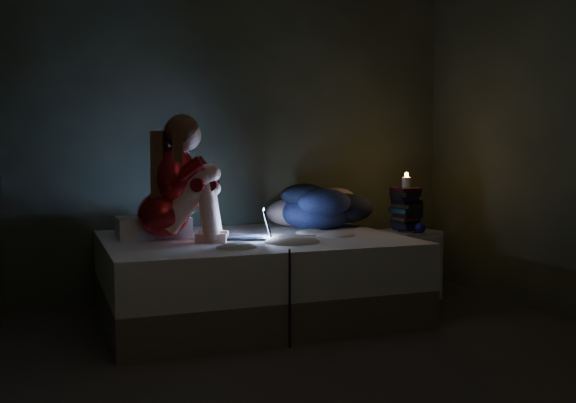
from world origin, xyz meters
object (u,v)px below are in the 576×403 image
bed (254,276)px  phone (404,232)px  laptop (248,223)px  woman (163,178)px  candle (406,183)px  nightstand (408,265)px

bed → phone: bed is taller
bed → laptop: (-0.07, -0.11, 0.38)m
woman → phone: bearing=19.9°
laptop → candle: candle is taller
laptop → phone: (1.27, 0.11, -0.12)m
laptop → phone: laptop is taller
bed → candle: bearing=4.0°
bed → woman: woman is taller
laptop → phone: bearing=22.4°
laptop → nightstand: (1.36, 0.20, -0.40)m
bed → woman: (-0.62, -0.01, 0.69)m
bed → woman: bearing=-179.4°
laptop → nightstand: 1.43m
nightstand → phone: bearing=-147.7°
bed → phone: 1.23m
nightstand → candle: (-0.02, 0.01, 0.64)m
woman → nightstand: (1.90, 0.09, -0.70)m
woman → phone: 1.87m
nightstand → candle: candle is taller
woman → laptop: 0.64m
woman → nightstand: bearing=22.5°
nightstand → candle: bearing=143.4°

